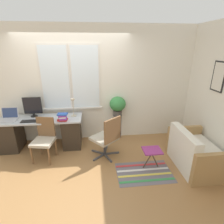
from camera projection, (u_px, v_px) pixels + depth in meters
ground_plane at (77, 152)px, 3.94m from camera, size 14.00×14.00×0.00m
wall_back_with_window at (75, 86)px, 4.08m from camera, size 9.00×0.12×2.70m
wall_right_with_picture at (206, 90)px, 3.75m from camera, size 0.08×9.00×2.70m
desk at (42, 132)px, 4.00m from camera, size 1.83×0.60×0.73m
laptop at (9, 118)px, 3.78m from camera, size 0.34×0.29×0.25m
monitor at (33, 107)px, 3.91m from camera, size 0.40×0.15×0.45m
keyboard at (31, 121)px, 3.72m from camera, size 0.42×0.14×0.02m
mouse at (46, 121)px, 3.72m from camera, size 0.04×0.07×0.03m
desk_lamp at (73, 104)px, 3.91m from camera, size 0.12×0.12×0.43m
book_stack at (63, 117)px, 3.72m from camera, size 0.23×0.18×0.17m
desk_chair_wooden at (44, 138)px, 3.58m from camera, size 0.48×0.49×0.87m
office_chair_swivel at (107, 137)px, 3.62m from camera, size 0.67×0.67×0.93m
couch_loveseat at (194, 154)px, 3.39m from camera, size 0.74×1.11×0.76m
plant_stand at (117, 118)px, 4.34m from camera, size 0.22×0.22×0.65m
potted_plant at (118, 105)px, 4.21m from camera, size 0.39×0.39×0.45m
floor_rug_striped at (144, 172)px, 3.29m from camera, size 1.03×0.65×0.01m
folding_stool at (152, 152)px, 3.31m from camera, size 0.35×0.29×0.40m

